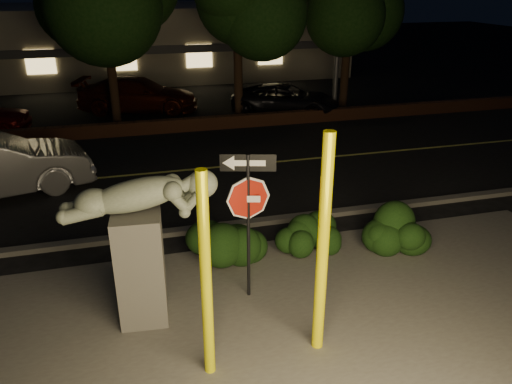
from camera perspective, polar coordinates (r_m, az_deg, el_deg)
ground at (r=18.38m, az=-7.62°, el=5.81°), size 90.00×90.00×0.00m
patio at (r=8.68m, az=2.82°, el=-15.50°), size 14.00×6.00×0.02m
road at (r=15.56m, az=-6.10°, el=2.66°), size 80.00×8.00×0.01m
lane_marking at (r=15.56m, az=-6.10°, el=2.70°), size 80.00×0.12×0.00m
curb at (r=11.84m, az=-2.88°, el=-3.82°), size 80.00×0.25×0.12m
brick_wall at (r=19.55m, az=-8.19°, el=7.60°), size 40.00×0.35×0.50m
parking_lot at (r=25.12m, az=-9.86°, el=10.40°), size 40.00×12.00×0.01m
building at (r=32.67m, az=-11.60°, el=16.73°), size 22.00×10.20×4.00m
yellow_pole_left at (r=7.01m, az=-5.73°, el=-9.91°), size 0.16×0.16×3.24m
yellow_pole_right at (r=7.42m, az=7.63°, el=-6.45°), size 0.18×0.18×3.58m
signpost at (r=8.52m, az=-0.89°, el=-0.79°), size 0.91×0.28×2.77m
sculpture at (r=8.29m, az=-13.10°, el=-4.64°), size 2.50×0.86×2.67m
hedge_center at (r=10.29m, az=-3.79°, el=-5.30°), size 2.25×1.66×1.06m
hedge_right at (r=10.71m, az=5.98°, el=-4.45°), size 1.62×1.09×0.97m
hedge_far_right at (r=11.05m, az=16.52°, el=-4.19°), size 1.53×0.97×1.06m
parked_car_darkred at (r=22.85m, az=-13.33°, el=10.77°), size 5.51×3.31×1.50m
parked_car_dark at (r=21.85m, az=3.39°, el=10.49°), size 5.04×3.91×1.27m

